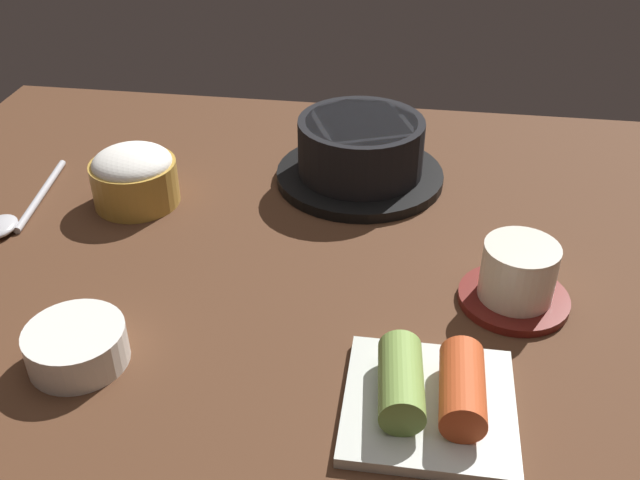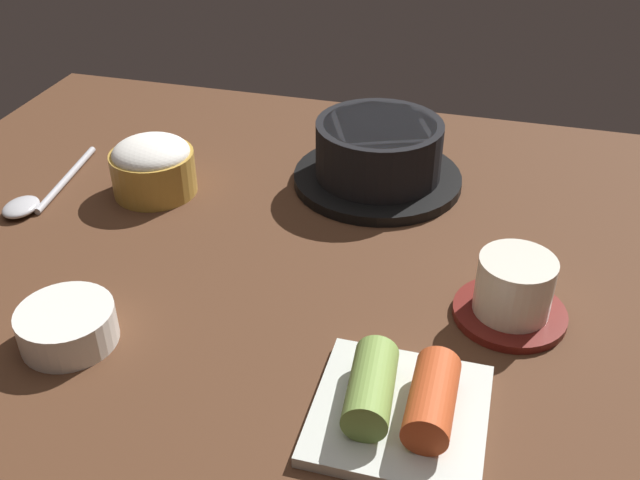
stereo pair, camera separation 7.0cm
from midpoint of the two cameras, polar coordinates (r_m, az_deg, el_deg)
The scene contains 7 objects.
dining_table at distance 74.43cm, azimuth 1.62°, elevation -1.60°, with size 100.00×76.00×2.00cm, color #4C2D1C.
stone_pot at distance 84.75cm, azimuth 7.00°, elevation 6.57°, with size 19.71×19.71×7.68cm.
rice_bowl at distance 83.95cm, azimuth -10.71°, elevation 5.71°, with size 9.52×9.52×6.61cm.
tea_cup_with_saucer at distance 67.00cm, azimuth 17.91°, elevation -3.98°, with size 10.16×10.16×6.21cm.
kimchi_plate at distance 56.40cm, azimuth 9.99°, elevation -12.66°, with size 13.11×13.11×4.48cm.
side_bowl_near at distance 64.52cm, azimuth -16.37°, elevation -6.53°, with size 8.30×8.30×3.31cm.
spoon at distance 86.54cm, azimuth -19.30°, elevation 3.10°, with size 4.14×17.61×1.35cm.
Camera 2 is at (17.42, -58.32, 44.11)cm, focal length 40.69 mm.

